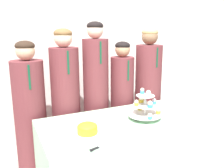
{
  "coord_description": "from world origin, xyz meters",
  "views": [
    {
      "loc": [
        -0.97,
        -1.35,
        1.55
      ],
      "look_at": [
        -0.12,
        0.41,
        1.11
      ],
      "focal_mm": 38.0,
      "sensor_mm": 36.0,
      "label": 1
    }
  ],
  "objects": [
    {
      "name": "table",
      "position": [
        0.0,
        0.38,
        0.38
      ],
      "size": [
        1.5,
        0.75,
        0.77
      ],
      "color": "#A8DBB2",
      "rests_on": "ground_plane"
    },
    {
      "name": "student_1",
      "position": [
        -0.39,
        0.95,
        0.75
      ],
      "size": [
        0.29,
        0.29,
        1.57
      ],
      "color": "brown",
      "rests_on": "ground_plane"
    },
    {
      "name": "student_3",
      "position": [
        0.27,
        0.95,
        0.68
      ],
      "size": [
        0.26,
        0.27,
        1.43
      ],
      "color": "brown",
      "rests_on": "ground_plane"
    },
    {
      "name": "student_4",
      "position": [
        0.62,
        0.95,
        0.75
      ],
      "size": [
        0.31,
        0.31,
        1.58
      ],
      "color": "brown",
      "rests_on": "ground_plane"
    },
    {
      "name": "student_0",
      "position": [
        -0.74,
        0.95,
        0.69
      ],
      "size": [
        0.3,
        0.31,
        1.46
      ],
      "color": "brown",
      "rests_on": "ground_plane"
    },
    {
      "name": "student_2",
      "position": [
        -0.05,
        0.95,
        0.78
      ],
      "size": [
        0.27,
        0.28,
        1.64
      ],
      "color": "brown",
      "rests_on": "ground_plane"
    },
    {
      "name": "cake_knife",
      "position": [
        -0.41,
        0.02,
        0.77
      ],
      "size": [
        0.24,
        0.07,
        0.01
      ],
      "rotation": [
        0.0,
        0.0,
        0.23
      ],
      "color": "silver",
      "rests_on": "table"
    },
    {
      "name": "cupcake_stand",
      "position": [
        0.17,
        0.33,
        0.89
      ],
      "size": [
        0.3,
        0.3,
        0.28
      ],
      "color": "silver",
      "rests_on": "table"
    },
    {
      "name": "wall_back",
      "position": [
        0.0,
        1.54,
        1.35
      ],
      "size": [
        9.0,
        0.06,
        2.7
      ],
      "color": "silver",
      "rests_on": "ground_plane"
    },
    {
      "name": "round_cake",
      "position": [
        -0.41,
        0.25,
        0.81
      ],
      "size": [
        0.25,
        0.25,
        0.09
      ],
      "color": "white",
      "rests_on": "table"
    }
  ]
}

